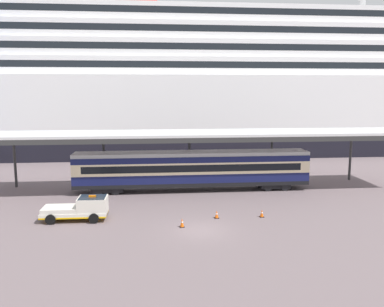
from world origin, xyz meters
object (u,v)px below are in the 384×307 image
Objects in this scene: cruise_ship at (106,87)px; traffic_cone_far at (182,223)px; traffic_cone_mid at (262,213)px; train_carriage at (192,169)px; traffic_cone_near at (217,214)px; service_truck at (81,208)px.

cruise_ship reaches higher than traffic_cone_far.
cruise_ship is at bearing 111.37° from traffic_cone_mid.
traffic_cone_near is (1.09, -9.47, -1.99)m from train_carriage.
cruise_ship is at bearing 109.72° from train_carriage.
train_carriage is at bearing 41.63° from service_truck.
traffic_cone_near is (13.42, -43.87, -10.62)m from cruise_ship.
traffic_cone_mid is at bearing -1.01° from traffic_cone_near.
traffic_cone_far is (7.99, -2.59, -0.64)m from service_truck.
cruise_ship is at bearing 93.23° from service_truck.
traffic_cone_mid is at bearing -2.90° from service_truck.
traffic_cone_far is (-1.90, -11.38, -1.96)m from train_carriage.
traffic_cone_far is (-6.76, -1.85, 0.03)m from traffic_cone_mid.
train_carriage is 37.21× the size of traffic_cone_near.
train_carriage is 10.89m from traffic_cone_mid.
service_truck is 14.78m from traffic_cone_mid.
traffic_cone_far is (-2.99, -1.91, 0.03)m from traffic_cone_near.
traffic_cone_mid is at bearing -63.00° from train_carriage.
train_carriage reaches higher than traffic_cone_far.
train_carriage is 9.74m from traffic_cone_near.
cruise_ship is at bearing 107.01° from traffic_cone_near.
train_carriage is 4.62× the size of service_truck.
train_carriage reaches higher than service_truck.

